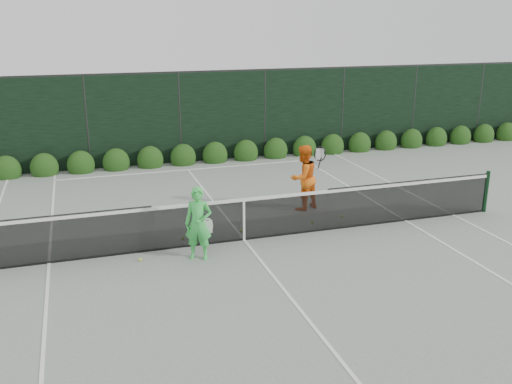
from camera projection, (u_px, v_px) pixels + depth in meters
name	position (u px, v px, depth m)	size (l,w,h in m)	color
ground	(244.00, 240.00, 12.70)	(80.00, 80.00, 0.00)	gray
tennis_net	(243.00, 218.00, 12.54)	(12.90, 0.10, 1.07)	#11331A
player_woman	(198.00, 223.00, 11.53)	(0.67, 0.56, 1.52)	#3CCE52
player_man	(303.00, 178.00, 14.52)	(1.00, 0.90, 1.68)	orange
court_lines	(244.00, 240.00, 12.70)	(11.03, 23.83, 0.01)	white
windscreen_fence	(289.00, 214.00, 9.79)	(32.00, 21.07, 3.06)	black
hedge_row	(183.00, 158.00, 19.14)	(31.66, 0.65, 0.94)	#15360E
tennis_balls	(248.00, 232.00, 13.06)	(5.15, 1.20, 0.07)	#BEDB30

